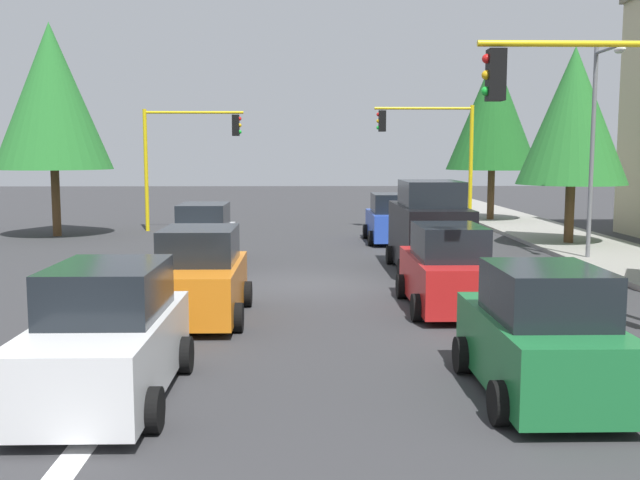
% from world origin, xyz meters
% --- Properties ---
extents(ground_plane, '(120.00, 120.00, 0.00)m').
position_xyz_m(ground_plane, '(0.00, 0.00, 0.00)').
color(ground_plane, '#353538').
extents(sidewalk_kerb, '(80.00, 4.00, 0.15)m').
position_xyz_m(sidewalk_kerb, '(-5.00, 10.50, 0.07)').
color(sidewalk_kerb, gray).
rests_on(sidewalk_kerb, ground).
extents(lane_arrow_near, '(2.40, 1.10, 1.10)m').
position_xyz_m(lane_arrow_near, '(11.51, -3.00, 0.01)').
color(lane_arrow_near, silver).
rests_on(lane_arrow_near, ground).
extents(traffic_signal_far_left, '(0.36, 4.59, 5.78)m').
position_xyz_m(traffic_signal_far_left, '(-14.00, 5.71, 4.09)').
color(traffic_signal_far_left, yellow).
rests_on(traffic_signal_far_left, ground).
extents(traffic_signal_near_left, '(0.36, 4.59, 5.78)m').
position_xyz_m(traffic_signal_near_left, '(6.00, 5.71, 4.09)').
color(traffic_signal_near_left, yellow).
rests_on(traffic_signal_near_left, ground).
extents(traffic_signal_far_right, '(0.36, 4.59, 5.58)m').
position_xyz_m(traffic_signal_far_right, '(-14.00, -5.68, 3.95)').
color(traffic_signal_far_right, yellow).
rests_on(traffic_signal_far_right, ground).
extents(street_lamp_curbside, '(2.15, 0.28, 7.00)m').
position_xyz_m(street_lamp_curbside, '(-3.61, 9.20, 4.35)').
color(street_lamp_curbside, slate).
rests_on(street_lamp_curbside, ground).
extents(tree_roadside_far, '(4.70, 4.70, 8.62)m').
position_xyz_m(tree_roadside_far, '(-18.00, 9.50, 5.67)').
color(tree_roadside_far, brown).
rests_on(tree_roadside_far, ground).
extents(tree_opposite_side, '(4.96, 4.96, 9.10)m').
position_xyz_m(tree_opposite_side, '(-12.00, -11.00, 5.99)').
color(tree_opposite_side, brown).
rests_on(tree_opposite_side, ground).
extents(tree_roadside_mid, '(4.16, 4.16, 7.60)m').
position_xyz_m(tree_roadside_mid, '(-8.00, 10.00, 4.99)').
color(tree_roadside_mid, brown).
rests_on(tree_roadside_mid, ground).
extents(delivery_van_black, '(4.80, 2.22, 2.77)m').
position_xyz_m(delivery_van_black, '(-2.05, 3.54, 1.28)').
color(delivery_van_black, black).
rests_on(delivery_van_black, ground).
extents(car_silver, '(4.17, 2.02, 1.98)m').
position_xyz_m(car_silver, '(-3.52, -3.49, 0.90)').
color(car_silver, '#B2B5BA').
rests_on(car_silver, ground).
extents(car_red, '(4.07, 1.97, 1.98)m').
position_xyz_m(car_red, '(3.37, 3.04, 0.90)').
color(car_red, red).
rests_on(car_red, ground).
extents(car_white, '(4.18, 2.08, 1.98)m').
position_xyz_m(car_white, '(9.43, -3.15, 0.90)').
color(car_white, white).
rests_on(car_white, ground).
extents(car_blue, '(4.00, 2.02, 1.98)m').
position_xyz_m(car_blue, '(-9.47, 3.26, 0.90)').
color(car_blue, blue).
rests_on(car_blue, ground).
extents(car_orange, '(4.00, 2.10, 1.98)m').
position_xyz_m(car_orange, '(4.16, -2.54, 0.90)').
color(car_orange, orange).
rests_on(car_orange, ground).
extents(car_green, '(3.76, 2.01, 1.98)m').
position_xyz_m(car_green, '(9.50, 3.23, 0.90)').
color(car_green, '#1E7238').
rests_on(car_green, ground).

